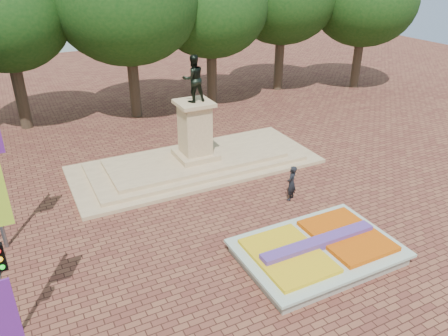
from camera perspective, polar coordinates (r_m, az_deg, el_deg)
name	(u,v)px	position (r m, az deg, el deg)	size (l,w,h in m)	color
ground	(270,239)	(19.25, 5.97, -9.16)	(90.00, 90.00, 0.00)	brown
flower_bed	(318,250)	(18.25, 12.21, -10.46)	(6.30, 4.30, 0.91)	gray
monument	(196,152)	(24.98, -3.73, 2.06)	(14.00, 6.00, 6.40)	tan
tree_row_back	(168,22)	(33.25, -7.36, 18.44)	(44.80, 8.80, 10.43)	#38291E
pedestrian	(291,183)	(21.79, 8.80, -1.96)	(0.67, 0.44, 1.83)	black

